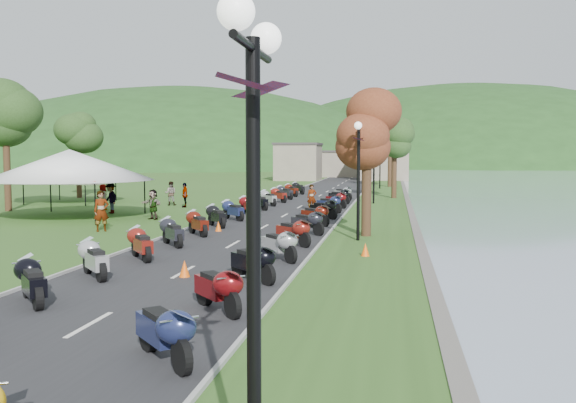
{
  "coord_description": "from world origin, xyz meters",
  "views": [
    {
      "loc": [
        6.49,
        -8.07,
        3.72
      ],
      "look_at": [
        1.16,
        22.51,
        1.3
      ],
      "focal_mm": 38.0,
      "sensor_mm": 36.0,
      "label": 1
    }
  ],
  "objects_px": {
    "pedestrian_b": "(171,205)",
    "pedestrian_c": "(111,213)",
    "streetlamp_near": "(254,283)",
    "vendor_tent_main": "(70,184)",
    "pedestrian_a": "(102,231)"
  },
  "relations": [
    {
      "from": "streetlamp_near",
      "to": "pedestrian_b",
      "type": "height_order",
      "value": "streetlamp_near"
    },
    {
      "from": "vendor_tent_main",
      "to": "pedestrian_b",
      "type": "relative_size",
      "value": 3.69
    },
    {
      "from": "pedestrian_a",
      "to": "pedestrian_b",
      "type": "relative_size",
      "value": 1.13
    },
    {
      "from": "streetlamp_near",
      "to": "vendor_tent_main",
      "type": "xyz_separation_m",
      "value": [
        -17.33,
        27.21,
        -0.5
      ]
    },
    {
      "from": "pedestrian_b",
      "to": "pedestrian_c",
      "type": "distance_m",
      "value": 6.52
    },
    {
      "from": "pedestrian_b",
      "to": "streetlamp_near",
      "type": "bearing_deg",
      "value": 102.43
    },
    {
      "from": "pedestrian_a",
      "to": "pedestrian_b",
      "type": "xyz_separation_m",
      "value": [
        -2.1,
        14.77,
        0.0
      ]
    },
    {
      "from": "vendor_tent_main",
      "to": "pedestrian_a",
      "type": "height_order",
      "value": "vendor_tent_main"
    },
    {
      "from": "streetlamp_near",
      "to": "pedestrian_c",
      "type": "distance_m",
      "value": 34.23
    },
    {
      "from": "pedestrian_c",
      "to": "pedestrian_b",
      "type": "bearing_deg",
      "value": 114.85
    },
    {
      "from": "vendor_tent_main",
      "to": "pedestrian_b",
      "type": "height_order",
      "value": "vendor_tent_main"
    },
    {
      "from": "pedestrian_c",
      "to": "pedestrian_a",
      "type": "bearing_deg",
      "value": -27.89
    },
    {
      "from": "vendor_tent_main",
      "to": "pedestrian_c",
      "type": "xyz_separation_m",
      "value": [
        1.12,
        2.83,
        -2.0
      ]
    },
    {
      "from": "streetlamp_near",
      "to": "pedestrian_a",
      "type": "height_order",
      "value": "streetlamp_near"
    },
    {
      "from": "pedestrian_b",
      "to": "pedestrian_c",
      "type": "bearing_deg",
      "value": 66.64
    }
  ]
}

